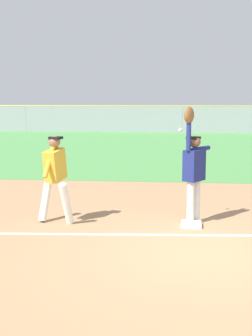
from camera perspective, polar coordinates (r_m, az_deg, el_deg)
The scene contains 11 objects.
ground_plane at distance 7.84m, azimuth 9.41°, elevation -10.01°, with size 79.61×79.61×0.00m, color #A37A54.
outfield_grass at distance 23.83m, azimuth 6.95°, elevation 2.44°, with size 44.09×19.69×0.01m, color #4C8C47.
first_base at distance 9.42m, azimuth 7.70°, elevation -6.57°, with size 0.38×0.38×0.08m, color white.
fielder at distance 9.42m, azimuth 7.97°, elevation 0.14°, with size 0.59×0.80×2.28m.
runner at distance 9.48m, azimuth -8.36°, elevation -0.58°, with size 0.76×0.83×1.72m.
baseball at distance 9.51m, azimuth 6.40°, elevation 4.46°, with size 0.07×0.07×0.07m, color white.
outfield_fence at distance 33.58m, azimuth 6.63°, elevation 5.74°, with size 44.17×0.08×1.85m.
parked_car_black at distance 39.01m, azimuth -9.02°, elevation 5.69°, with size 4.54×2.41×1.25m.
parked_car_tan at distance 37.94m, azimuth -2.36°, elevation 5.71°, with size 4.41×2.15×1.25m.
parked_car_blue at distance 37.37m, azimuth 5.61°, elevation 5.64°, with size 4.40×2.13×1.25m.
parked_car_silver at distance 37.70m, azimuth 12.15°, elevation 5.51°, with size 4.50×2.32×1.25m.
Camera 1 is at (-0.53, -7.43, 2.46)m, focal length 51.74 mm.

